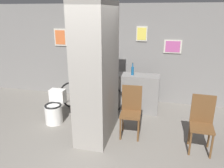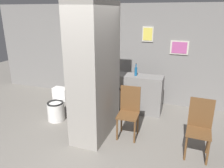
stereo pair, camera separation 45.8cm
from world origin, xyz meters
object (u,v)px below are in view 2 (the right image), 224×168
object	(u,v)px
chair_by_doorway	(199,126)
bottle_tall	(136,71)
chair_near_pillar	(129,110)
bicycle	(94,96)
toilet	(57,107)

from	to	relation	value
chair_by_doorway	bottle_tall	size ratio (longest dim) A/B	3.30
chair_by_doorway	bottle_tall	xyz separation A→B (m)	(-1.45, 1.33, 0.49)
bottle_tall	chair_near_pillar	bearing A→B (deg)	-82.34
chair_by_doorway	bottle_tall	bearing A→B (deg)	140.16
bicycle	bottle_tall	world-z (taller)	bottle_tall
bottle_tall	chair_by_doorway	bearing A→B (deg)	-42.52
toilet	bottle_tall	size ratio (longest dim) A/B	2.29
bottle_tall	toilet	bearing A→B (deg)	-148.07
chair_near_pillar	toilet	bearing A→B (deg)	172.95
toilet	chair_near_pillar	xyz separation A→B (m)	(1.75, -0.12, 0.25)
toilet	chair_near_pillar	world-z (taller)	chair_near_pillar
bottle_tall	bicycle	bearing A→B (deg)	-165.42
chair_near_pillar	bicycle	size ratio (longest dim) A/B	0.60
chair_near_pillar	bottle_tall	bearing A→B (deg)	94.60
chair_by_doorway	chair_near_pillar	bearing A→B (deg)	173.57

